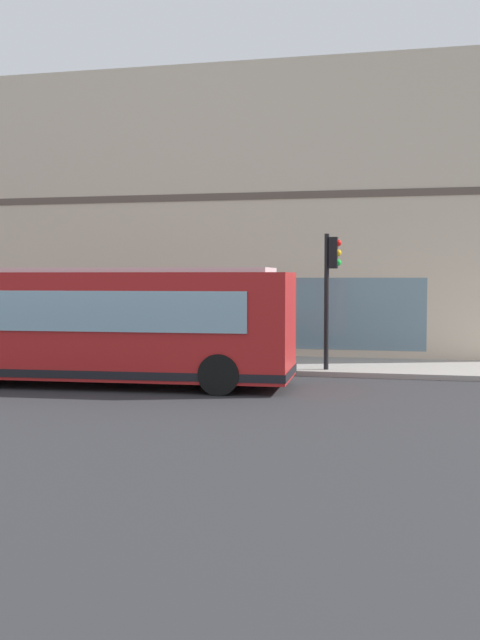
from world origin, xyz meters
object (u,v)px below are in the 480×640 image
at_px(city_bus_nearside, 100,326).
at_px(traffic_light_near_corner, 331,275).
at_px(pedestrian_near_building_entrance, 200,329).
at_px(newspaper_vending_box, 118,344).
at_px(pedestrian_walking_along_curb, 176,335).
at_px(fire_hydrant, 213,353).

distance_m(city_bus_nearside, traffic_light_near_corner, 6.77).
xyz_separation_m(city_bus_nearside, traffic_light_near_corner, (3.51, -5.64, 1.33)).
distance_m(pedestrian_near_building_entrance, newspaper_vending_box, 2.79).
bearing_deg(pedestrian_near_building_entrance, city_bus_nearside, 171.60).
bearing_deg(pedestrian_walking_along_curb, traffic_light_near_corner, -92.98).
height_order(city_bus_nearside, fire_hydrant, city_bus_nearside).
bearing_deg(fire_hydrant, traffic_light_near_corner, -98.10).
xyz_separation_m(fire_hydrant, pedestrian_walking_along_curb, (-0.27, 1.12, 0.55)).
bearing_deg(pedestrian_walking_along_curb, city_bus_nearside, 167.06).
distance_m(traffic_light_near_corner, pedestrian_walking_along_curb, 5.12).
relative_size(fire_hydrant, newspaper_vending_box, 0.82).
bearing_deg(city_bus_nearside, fire_hydrant, -26.23).
bearing_deg(city_bus_nearside, pedestrian_near_building_entrance, -8.40).
distance_m(city_bus_nearside, pedestrian_walking_along_curb, 3.88).
relative_size(traffic_light_near_corner, newspaper_vending_box, 4.36).
distance_m(traffic_light_near_corner, newspaper_vending_box, 7.86).
xyz_separation_m(pedestrian_near_building_entrance, pedestrian_walking_along_curb, (-2.52, 0.06, -0.02)).
relative_size(city_bus_nearside, fire_hydrant, 13.73).
height_order(fire_hydrant, pedestrian_near_building_entrance, pedestrian_near_building_entrance).
xyz_separation_m(traffic_light_near_corner, pedestrian_near_building_entrance, (2.77, 4.71, -1.80)).
height_order(traffic_light_near_corner, pedestrian_walking_along_curb, traffic_light_near_corner).
bearing_deg(pedestrian_near_building_entrance, newspaper_vending_box, 110.01).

